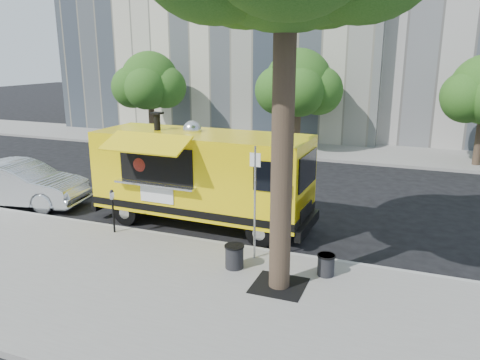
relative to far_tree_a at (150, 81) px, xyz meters
The scene contains 13 objects.
ground 16.30m from the far_tree_a, 50.89° to the right, with size 120.00×120.00×0.00m, color black.
sidewalk 19.48m from the far_tree_a, 58.47° to the right, with size 60.00×6.00×0.15m, color gray.
curb 16.99m from the far_tree_a, 52.92° to the right, with size 60.00×0.14×0.16m, color #999993.
far_sidewalk 10.73m from the far_tree_a, ahead, with size 60.00×5.00×0.15m, color gray.
tree_well 20.00m from the far_tree_a, 50.16° to the right, with size 1.20×1.20×0.02m, color black.
far_tree_a is the anchor object (origin of this frame).
far_tree_b 9.01m from the far_tree_a, ahead, with size 3.60×3.60×5.50m.
sign_post 18.14m from the far_tree_a, 50.17° to the right, with size 0.28×0.06×3.00m.
parking_meter 15.59m from the far_tree_a, 62.85° to the right, with size 0.11×0.11×1.33m.
food_truck 14.92m from the far_tree_a, 52.57° to the right, with size 7.19×3.39×3.53m.
sedan 12.81m from the far_tree_a, 80.79° to the right, with size 1.70×4.88×1.61m, color silver.
trash_bin_left 19.85m from the far_tree_a, 46.38° to the right, with size 0.44×0.44×0.53m.
trash_bin_right 18.73m from the far_tree_a, 52.29° to the right, with size 0.50×0.50×0.60m.
Camera 1 is at (5.30, -12.30, 5.38)m, focal length 35.00 mm.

